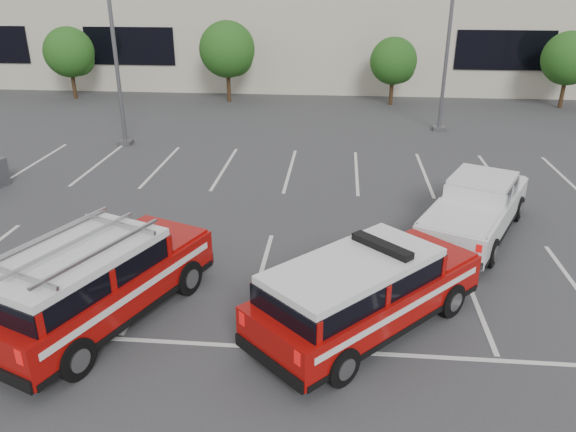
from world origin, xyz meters
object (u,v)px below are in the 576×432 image
at_px(tree_mid_right, 395,63).
at_px(light_pole_mid, 450,24).
at_px(tree_left, 71,54).
at_px(white_pickup, 475,213).
at_px(ladder_suv, 96,287).
at_px(tree_mid_left, 229,51).
at_px(tree_right, 570,60).
at_px(light_pole_left, 112,28).
at_px(fire_chief_suv, 364,297).
at_px(convention_building, 320,12).

height_order(tree_mid_right, light_pole_mid, light_pole_mid).
distance_m(tree_left, white_pickup, 28.18).
bearing_deg(tree_mid_right, ladder_suv, -109.22).
distance_m(tree_mid_left, tree_mid_right, 10.01).
xyz_separation_m(tree_mid_left, white_pickup, (11.05, -18.62, -2.35)).
height_order(tree_mid_right, tree_right, tree_right).
bearing_deg(light_pole_mid, tree_right, 36.77).
bearing_deg(light_pole_left, tree_mid_left, 72.90).
xyz_separation_m(light_pole_left, white_pickup, (14.14, -8.57, -4.49)).
xyz_separation_m(tree_left, white_pickup, (21.05, -18.62, -2.08)).
bearing_deg(fire_chief_suv, tree_mid_left, 151.01).
bearing_deg(tree_mid_left, white_pickup, -59.31).
xyz_separation_m(fire_chief_suv, ladder_suv, (-5.98, -0.25, 0.07)).
height_order(light_pole_left, light_pole_mid, same).
bearing_deg(light_pole_mid, tree_mid_left, 153.08).
bearing_deg(tree_left, ladder_suv, -64.51).
bearing_deg(light_pole_left, tree_left, 124.52).
bearing_deg(tree_mid_right, light_pole_left, -142.50).
xyz_separation_m(tree_mid_left, fire_chief_suv, (7.54, -23.98, -2.22)).
distance_m(light_pole_left, fire_chief_suv, 18.06).
distance_m(tree_mid_right, tree_right, 10.00).
bearing_deg(tree_left, tree_mid_right, -0.00).
height_order(white_pickup, ladder_suv, ladder_suv).
distance_m(light_pole_mid, ladder_suv, 21.37).
distance_m(convention_building, tree_left, 18.11).
xyz_separation_m(tree_mid_right, tree_right, (10.00, 0.00, 0.27)).
height_order(light_pole_mid, fire_chief_suv, light_pole_mid).
height_order(tree_left, light_pole_left, light_pole_left).
distance_m(tree_right, white_pickup, 20.76).
height_order(light_pole_left, white_pickup, light_pole_left).
relative_size(tree_mid_right, tree_right, 0.90).
relative_size(tree_mid_right, white_pickup, 0.67).
bearing_deg(light_pole_left, ladder_suv, -71.88).
height_order(tree_left, tree_mid_left, tree_mid_left).
xyz_separation_m(light_pole_mid, ladder_suv, (-10.36, -18.19, -4.30)).
bearing_deg(tree_mid_right, tree_right, 0.00).
height_order(convention_building, tree_left, convention_building).
xyz_separation_m(light_pole_left, light_pole_mid, (15.00, 4.00, 0.00)).
height_order(fire_chief_suv, ladder_suv, ladder_suv).
relative_size(tree_left, tree_right, 1.00).
height_order(tree_mid_left, tree_mid_right, tree_mid_left).
bearing_deg(white_pickup, ladder_suv, -123.65).
bearing_deg(ladder_suv, tree_mid_right, 93.14).
relative_size(tree_mid_left, ladder_suv, 0.80).
height_order(light_pole_left, fire_chief_suv, light_pole_left).
bearing_deg(fire_chief_suv, convention_building, 137.71).
relative_size(convention_building, light_pole_mid, 5.86).
distance_m(tree_mid_left, light_pole_left, 10.73).
bearing_deg(tree_mid_right, tree_mid_left, 180.00).
height_order(tree_right, fire_chief_suv, tree_right).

